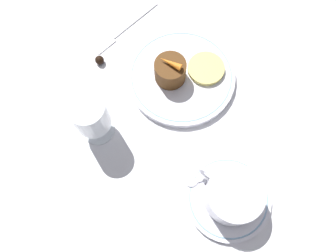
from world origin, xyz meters
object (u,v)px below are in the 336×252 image
fork (120,32)px  dessert_cake (170,73)px  coffee_cup (233,195)px  wine_glass (91,117)px  dinner_plate (181,76)px

fork → dessert_cake: bearing=172.7°
coffee_cup → dessert_cake: bearing=-25.8°
coffee_cup → wine_glass: 0.29m
coffee_cup → fork: bearing=-18.7°
coffee_cup → dessert_cake: (0.24, -0.12, -0.01)m
dessert_cake → fork: bearing=-7.3°
dinner_plate → dessert_cake: 0.04m
dinner_plate → fork: dinner_plate is taller
wine_glass → fork: 0.24m
wine_glass → coffee_cup: bearing=-168.2°
coffee_cup → dinner_plate: bearing=-31.1°
coffee_cup → dessert_cake: size_ratio=1.96×
wine_glass → dessert_cake: size_ratio=1.77×
coffee_cup → fork: 0.43m
dessert_cake → dinner_plate: bearing=-119.8°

